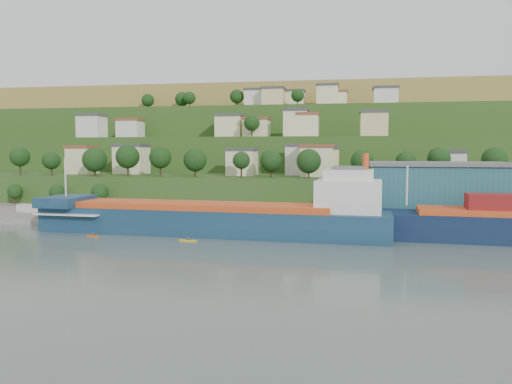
% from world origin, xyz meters
% --- Properties ---
extents(ground, '(500.00, 500.00, 0.00)m').
position_xyz_m(ground, '(0.00, 0.00, 0.00)').
color(ground, '#45544D').
rests_on(ground, ground).
extents(quay, '(220.00, 26.00, 4.00)m').
position_xyz_m(quay, '(20.00, 28.00, 0.00)').
color(quay, slate).
rests_on(quay, ground).
extents(pebble_beach, '(40.00, 18.00, 2.40)m').
position_xyz_m(pebble_beach, '(-55.00, 22.00, 0.00)').
color(pebble_beach, slate).
rests_on(pebble_beach, ground).
extents(hillside, '(360.00, 210.97, 96.00)m').
position_xyz_m(hillside, '(0.00, 168.73, 0.07)').
color(hillside, '#284719').
rests_on(hillside, ground).
extents(cargo_ship_near, '(74.46, 15.82, 18.99)m').
position_xyz_m(cargo_ship_near, '(5.54, 9.09, 3.03)').
color(cargo_ship_near, '#132C47').
rests_on(cargo_ship_near, ground).
extents(warehouse, '(31.58, 19.96, 12.80)m').
position_xyz_m(warehouse, '(51.88, 28.35, 8.43)').
color(warehouse, '#215A63').
rests_on(warehouse, quay).
extents(caravan, '(6.12, 4.14, 2.64)m').
position_xyz_m(caravan, '(-48.01, 21.76, 2.52)').
color(caravan, silver).
rests_on(caravan, pebble_beach).
extents(dinghy, '(4.20, 2.66, 0.79)m').
position_xyz_m(dinghy, '(-39.45, 19.59, 1.59)').
color(dinghy, silver).
rests_on(dinghy, pebble_beach).
extents(kayak_orange, '(3.19, 1.59, 0.80)m').
position_xyz_m(kayak_orange, '(-19.61, 1.94, 0.23)').
color(kayak_orange, '#D15A12').
rests_on(kayak_orange, ground).
extents(kayak_yellow, '(3.66, 1.11, 0.90)m').
position_xyz_m(kayak_yellow, '(1.25, 0.17, 0.27)').
color(kayak_yellow, gold).
rests_on(kayak_yellow, ground).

